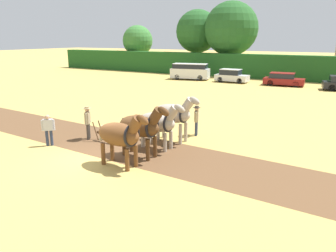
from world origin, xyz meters
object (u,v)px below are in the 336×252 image
(draft_horse_lead_left, at_px, (121,135))
(plow, at_px, (109,137))
(parked_van, at_px, (190,71))
(farmer_beside_team, at_px, (196,118))
(tree_far_left, at_px, (138,41))
(tree_left, at_px, (197,31))
(draft_horse_trail_left, at_px, (159,122))
(parked_car_left, at_px, (231,76))
(farmer_at_plow, at_px, (88,120))
(farmer_onlooker_left, at_px, (48,128))
(draft_horse_trail_right, at_px, (174,114))
(parked_car_center_left, at_px, (283,79))
(draft_horse_lead_right, at_px, (141,126))
(tree_center_left, at_px, (231,29))

(draft_horse_lead_left, distance_m, plow, 3.50)
(parked_van, bearing_deg, farmer_beside_team, -74.76)
(tree_far_left, height_order, farmer_beside_team, tree_far_left)
(tree_left, xyz_separation_m, parked_van, (3.32, -9.16, -5.09))
(tree_far_left, relative_size, draft_horse_trail_left, 2.64)
(draft_horse_lead_left, relative_size, parked_car_left, 0.69)
(draft_horse_lead_left, bearing_deg, farmer_at_plow, 153.99)
(tree_far_left, xyz_separation_m, farmer_onlooker_left, (19.47, -35.88, -3.80))
(draft_horse_trail_right, height_order, parked_car_center_left, draft_horse_trail_right)
(draft_horse_lead_right, relative_size, parked_car_center_left, 0.64)
(tree_left, relative_size, parked_car_center_left, 2.11)
(tree_left, bearing_deg, parked_car_left, -45.68)
(plow, distance_m, parked_car_center_left, 26.18)
(draft_horse_lead_left, xyz_separation_m, farmer_onlooker_left, (-4.81, 0.37, -0.48))
(tree_far_left, height_order, tree_left, tree_left)
(parked_van, height_order, parked_car_left, parked_van)
(tree_far_left, height_order, draft_horse_trail_left, tree_far_left)
(draft_horse_lead_left, relative_size, farmer_onlooker_left, 1.72)
(parked_van, relative_size, parked_car_left, 1.30)
(tree_center_left, bearing_deg, tree_far_left, 179.78)
(draft_horse_trail_left, relative_size, parked_car_center_left, 0.62)
(plow, height_order, farmer_beside_team, farmer_beside_team)
(tree_center_left, distance_m, draft_horse_trail_right, 33.48)
(tree_center_left, bearing_deg, farmer_onlooker_left, -84.80)
(tree_center_left, xyz_separation_m, parked_car_left, (3.18, -8.13, -5.70))
(tree_left, height_order, parked_car_center_left, tree_left)
(tree_center_left, bearing_deg, parked_van, -105.92)
(tree_center_left, height_order, draft_horse_trail_right, tree_center_left)
(draft_horse_lead_right, height_order, parked_van, draft_horse_lead_right)
(tree_center_left, xyz_separation_m, farmer_at_plow, (4.20, -34.02, -5.39))
(draft_horse_trail_left, bearing_deg, plow, -165.19)
(draft_horse_lead_left, relative_size, draft_horse_trail_left, 1.00)
(draft_horse_trail_right, relative_size, plow, 1.69)
(farmer_at_plow, xyz_separation_m, parked_van, (-6.55, 25.79, -0.02))
(tree_left, height_order, draft_horse_lead_right, tree_left)
(parked_van, relative_size, parked_car_center_left, 1.16)
(tree_far_left, distance_m, plow, 40.65)
(draft_horse_lead_left, height_order, parked_car_center_left, draft_horse_lead_left)
(draft_horse_lead_right, distance_m, farmer_at_plow, 4.06)
(draft_horse_lead_left, height_order, draft_horse_trail_right, draft_horse_trail_right)
(tree_far_left, distance_m, tree_center_left, 16.30)
(farmer_beside_team, xyz_separation_m, parked_car_left, (-5.73, 22.40, -0.23))
(plow, xyz_separation_m, parked_car_left, (-2.41, 25.84, 0.43))
(tree_left, relative_size, draft_horse_lead_right, 3.33)
(tree_center_left, xyz_separation_m, draft_horse_lead_left, (8.07, -36.19, -5.06))
(draft_horse_trail_left, bearing_deg, draft_horse_lead_left, -90.12)
(parked_car_left, bearing_deg, farmer_at_plow, -86.63)
(draft_horse_lead_right, xyz_separation_m, parked_car_left, (-4.98, 26.68, -0.68))
(plow, xyz_separation_m, farmer_at_plow, (-1.39, -0.05, 0.74))
(tree_center_left, height_order, parked_van, tree_center_left)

